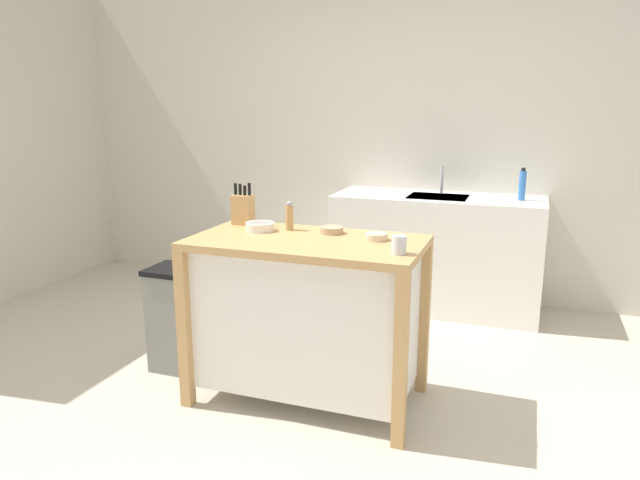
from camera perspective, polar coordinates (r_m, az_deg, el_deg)
name	(u,v)px	position (r m, az deg, el deg)	size (l,w,h in m)	color
ground_plane	(308,407)	(3.24, -1.18, -15.90)	(6.98, 6.98, 0.00)	#BCB29E
wall_back	(402,137)	(4.91, 7.97, 9.88)	(5.98, 0.10, 2.60)	beige
kitchen_island	(307,311)	(3.13, -1.26, -6.91)	(1.20, 0.65, 0.89)	tan
knife_block	(243,209)	(3.39, -7.50, 3.03)	(0.11, 0.09, 0.24)	tan
bowl_stoneware_deep	(332,230)	(3.14, 1.16, 1.00)	(0.13, 0.13, 0.04)	tan
bowl_ceramic_small	(376,236)	(3.00, 5.50, 0.35)	(0.12, 0.12, 0.03)	beige
bowl_ceramic_wide	(260,226)	(3.22, -5.87, 1.33)	(0.16, 0.16, 0.05)	silver
drinking_cup	(399,245)	(2.73, 7.70, -0.46)	(0.07, 0.07, 0.09)	silver
pepper_grinder	(289,216)	(3.22, -3.00, 2.30)	(0.04, 0.04, 0.16)	tan
trash_bin	(182,318)	(3.63, -13.31, -7.44)	(0.36, 0.28, 0.63)	slate
sink_counter	(436,252)	(4.63, 11.20, -1.17)	(1.57, 0.60, 0.88)	white
sink_faucet	(442,179)	(4.66, 11.77, 5.79)	(0.02, 0.02, 0.22)	#B7BCC1
bottle_dish_soap	(522,185)	(4.49, 19.08, 5.07)	(0.05, 0.05, 0.24)	blue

